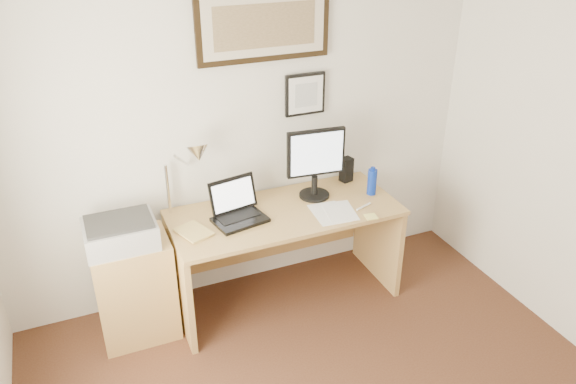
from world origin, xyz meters
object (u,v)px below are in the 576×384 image
lcd_monitor (316,160)px  side_cabinet (135,288)px  water_bottle (372,182)px  desk (281,233)px  book (183,237)px  laptop (237,211)px  printer (120,233)px

lcd_monitor → side_cabinet: bearing=-177.6°
water_bottle → desk: (-0.68, 0.10, -0.33)m
side_cabinet → lcd_monitor: lcd_monitor is taller
book → laptop: laptop is taller
water_bottle → printer: bearing=178.6°
book → printer: bearing=164.2°
laptop → desk: bearing=9.2°
water_bottle → lcd_monitor: bearing=163.5°
lcd_monitor → desk: bearing=-175.7°
book → printer: (-0.37, 0.10, 0.06)m
water_bottle → desk: water_bottle is taller
book → desk: size_ratio=0.15×
desk → printer: printer is taller
lcd_monitor → printer: bearing=-176.8°
desk → book: bearing=-167.8°
water_bottle → side_cabinet: bearing=177.9°
water_bottle → printer: water_bottle is taller
side_cabinet → laptop: bearing=-1.5°
desk → laptop: (-0.34, -0.05, 0.29)m
printer → book: bearing=-15.8°
book → desk: (0.74, 0.16, -0.24)m
desk → laptop: bearing=-170.8°
desk → lcd_monitor: lcd_monitor is taller
desk → lcd_monitor: size_ratio=3.08×
book → laptop: 0.42m
water_bottle → book: 1.43m
book → printer: 0.39m
laptop → lcd_monitor: bearing=7.0°
water_bottle → laptop: bearing=177.5°
side_cabinet → desk: bearing=1.9°
book → laptop: bearing=14.6°
water_bottle → book: water_bottle is taller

